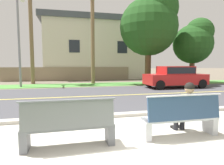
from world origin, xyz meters
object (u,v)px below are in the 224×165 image
seated_person_olive (186,106)px  car_red_near (175,76)px  bench_right (181,118)px  streetlamp (19,32)px  shade_tree_centre (194,41)px  bench_left (69,126)px  shade_tree_left (151,22)px

seated_person_olive → car_red_near: size_ratio=0.29×
bench_right → car_red_near: size_ratio=0.42×
car_red_near → streetlamp: (-10.88, 3.23, 3.19)m
streetlamp → shade_tree_centre: (14.66, -0.07, -0.28)m
shade_tree_centre → seated_person_olive: bearing=-126.7°
bench_left → shade_tree_centre: bearing=45.9°
bench_left → streetlamp: streetlamp is taller
shade_tree_centre → bench_right: bearing=-127.1°
bench_right → seated_person_olive: (0.25, 0.17, 0.22)m
bench_right → shade_tree_centre: 15.06m
bench_right → streetlamp: (-5.79, 11.78, 3.59)m
bench_right → shade_tree_centre: (8.87, 11.71, 3.31)m
shade_tree_left → shade_tree_centre: (4.43, 0.30, -1.38)m
streetlamp → shade_tree_centre: bearing=-0.3°
bench_left → shade_tree_left: (6.90, 11.41, 4.69)m
seated_person_olive → streetlamp: (-6.05, 11.61, 3.37)m
bench_left → seated_person_olive: seated_person_olive is taller
shade_tree_left → shade_tree_centre: bearing=3.9°
bench_right → shade_tree_left: (4.43, 11.41, 4.69)m
bench_right → shade_tree_centre: shade_tree_centre is taller
bench_left → streetlamp: bearing=105.8°
bench_left → shade_tree_left: shade_tree_left is taller
car_red_near → streetlamp: 11.79m
car_red_near → bench_right: bearing=-120.7°
bench_right → car_red_near: 9.95m
streetlamp → shade_tree_centre: size_ratio=1.22×
seated_person_olive → shade_tree_centre: (8.62, 11.54, 3.09)m
bench_right → car_red_near: car_red_near is taller
seated_person_olive → shade_tree_left: shade_tree_left is taller
bench_left → streetlamp: 12.76m
seated_person_olive → shade_tree_left: (4.18, 11.24, 4.47)m
seated_person_olive → shade_tree_centre: shade_tree_centre is taller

